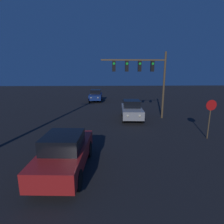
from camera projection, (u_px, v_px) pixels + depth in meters
name	position (u px, v px, depth m)	size (l,w,h in m)	color
car_near	(65.00, 152.00, 7.17)	(1.93, 4.32, 1.67)	#B21E1E
car_mid	(132.00, 110.00, 15.50)	(1.96, 4.32, 1.67)	#99999E
car_far	(96.00, 95.00, 25.42)	(1.81, 4.28, 1.67)	navy
traffic_signal_mast	(144.00, 72.00, 15.08)	(5.62, 0.30, 5.80)	brown
stop_sign	(210.00, 112.00, 10.61)	(0.65, 0.07, 2.45)	brown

